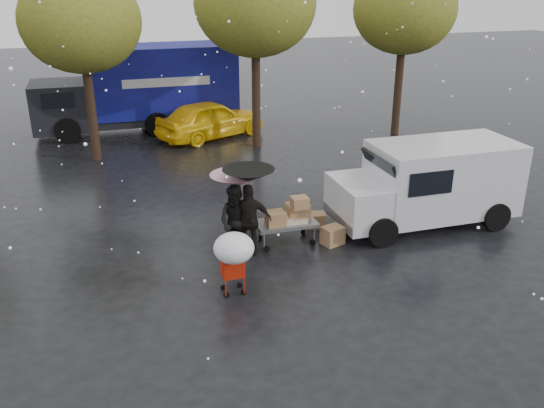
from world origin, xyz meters
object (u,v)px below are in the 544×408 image
object	(u,v)px
person_black	(249,220)
shopping_cart	(234,251)
white_van	(429,182)
yellow_taxi	(211,119)
vendor_cart	(289,217)
person_pink	(237,218)
blue_truck	(144,89)

from	to	relation	value
person_black	shopping_cart	size ratio (longest dim) A/B	1.23
white_van	yellow_taxi	size ratio (longest dim) A/B	1.09
vendor_cart	person_pink	bearing A→B (deg)	176.24
person_black	vendor_cart	world-z (taller)	person_black
white_van	blue_truck	size ratio (longest dim) A/B	0.59
white_van	blue_truck	world-z (taller)	blue_truck
person_pink	vendor_cart	bearing A→B (deg)	-36.54
person_black	vendor_cart	size ratio (longest dim) A/B	1.18
person_black	shopping_cart	bearing A→B (deg)	73.56
person_pink	vendor_cart	size ratio (longest dim) A/B	1.07
vendor_cart	yellow_taxi	world-z (taller)	yellow_taxi
yellow_taxi	blue_truck	bearing A→B (deg)	25.78
vendor_cart	white_van	size ratio (longest dim) A/B	0.31
vendor_cart	white_van	bearing A→B (deg)	1.69
person_pink	blue_truck	world-z (taller)	blue_truck
person_pink	white_van	distance (m)	5.29
person_black	white_van	size ratio (longest dim) A/B	0.37
blue_truck	person_black	bearing A→B (deg)	-84.58
person_black	shopping_cart	xyz separation A→B (m)	(-0.80, -1.76, 0.16)
person_black	blue_truck	xyz separation A→B (m)	(-1.19, 12.60, 0.86)
shopping_cart	white_van	bearing A→B (deg)	20.51
white_van	vendor_cart	bearing A→B (deg)	-178.31
shopping_cart	white_van	distance (m)	6.27
person_black	white_van	xyz separation A→B (m)	(5.07, 0.43, 0.26)
yellow_taxi	person_black	bearing A→B (deg)	149.78
shopping_cart	white_van	size ratio (longest dim) A/B	0.30
blue_truck	yellow_taxi	distance (m)	3.31
person_black	yellow_taxi	bearing A→B (deg)	-88.44
person_black	yellow_taxi	size ratio (longest dim) A/B	0.40
shopping_cart	yellow_taxi	world-z (taller)	yellow_taxi
person_black	blue_truck	world-z (taller)	blue_truck
blue_truck	yellow_taxi	bearing A→B (deg)	-40.51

